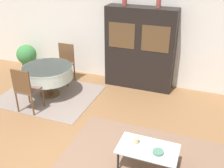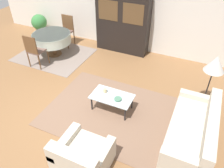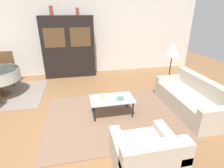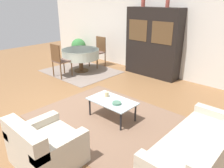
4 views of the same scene
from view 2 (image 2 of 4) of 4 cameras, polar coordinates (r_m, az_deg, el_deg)
name	(u,v)px [view 2 (image 2 of 4)]	position (r m, az deg, el deg)	size (l,w,h in m)	color
ground_plane	(60,108)	(5.43, -13.37, -6.16)	(14.00, 14.00, 0.00)	brown
wall_back	(120,7)	(7.49, 2.21, 19.37)	(10.00, 0.06, 2.70)	silver
area_rug	(112,112)	(5.20, -0.04, -7.23)	(3.01, 2.30, 0.01)	brown
dining_rug	(54,55)	(7.62, -14.80, 7.40)	(2.27, 1.89, 0.01)	gray
couch	(193,131)	(4.71, 20.42, -11.52)	(0.82, 1.90, 0.77)	beige
armchair	(82,157)	(4.10, -7.79, -18.44)	(0.90, 0.84, 0.74)	beige
coffee_table	(112,97)	(5.03, 0.00, -3.53)	(0.96, 0.56, 0.39)	black
display_cabinet	(123,21)	(7.28, 2.86, 16.10)	(1.72, 0.47, 2.05)	black
dining_table	(52,38)	(7.39, -15.46, 11.49)	(1.21, 1.21, 0.73)	brown
dining_chair_near	(34,49)	(6.85, -19.64, 8.55)	(0.44, 0.44, 1.03)	brown
dining_chair_far	(67,29)	(7.98, -11.80, 13.99)	(0.44, 0.44, 1.03)	brown
floor_lamp	(215,65)	(5.16, 25.35, 4.44)	(0.44, 0.44, 1.37)	black
cup	(105,90)	(5.09, -1.84, -1.69)	(0.09, 0.09, 0.09)	tan
bowl	(118,99)	(4.90, 1.56, -3.94)	(0.17, 0.17, 0.04)	#4C7A60
potted_plant	(39,23)	(9.08, -18.45, 14.80)	(0.58, 0.58, 0.79)	#93664C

